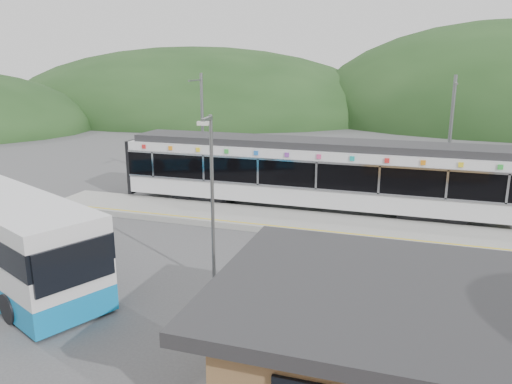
% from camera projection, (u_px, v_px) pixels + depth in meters
% --- Properties ---
extents(ground, '(120.00, 120.00, 0.00)m').
position_uv_depth(ground, '(274.00, 248.00, 21.02)').
color(ground, '#4C4C4F').
rests_on(ground, ground).
extents(hills, '(146.00, 149.00, 26.00)m').
position_uv_depth(hills, '(427.00, 225.00, 24.02)').
color(hills, '#1E3D19').
rests_on(hills, ground).
extents(platform, '(26.00, 3.20, 0.30)m').
position_uv_depth(platform, '(293.00, 222.00, 24.02)').
color(platform, '#9E9E99').
rests_on(platform, ground).
extents(yellow_line, '(26.00, 0.10, 0.01)m').
position_uv_depth(yellow_line, '(286.00, 227.00, 22.78)').
color(yellow_line, yellow).
rests_on(yellow_line, platform).
extents(train, '(20.44, 3.01, 3.74)m').
position_uv_depth(train, '(313.00, 172.00, 25.91)').
color(train, black).
rests_on(train, ground).
extents(catenary_mast_west, '(0.18, 1.80, 7.00)m').
position_uv_depth(catenary_mast_west, '(202.00, 130.00, 30.09)').
color(catenary_mast_west, slate).
rests_on(catenary_mast_west, ground).
extents(catenary_mast_east, '(0.18, 1.80, 7.00)m').
position_uv_depth(catenary_mast_east, '(450.00, 141.00, 25.87)').
color(catenary_mast_east, slate).
rests_on(catenary_mast_east, ground).
extents(station_shelter, '(9.20, 6.20, 3.00)m').
position_uv_depth(station_shelter, '(428.00, 356.00, 10.54)').
color(station_shelter, olive).
rests_on(station_shelter, ground).
extents(lamp_post, '(0.37, 1.07, 5.94)m').
position_uv_depth(lamp_post, '(211.00, 187.00, 16.65)').
color(lamp_post, slate).
rests_on(lamp_post, ground).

